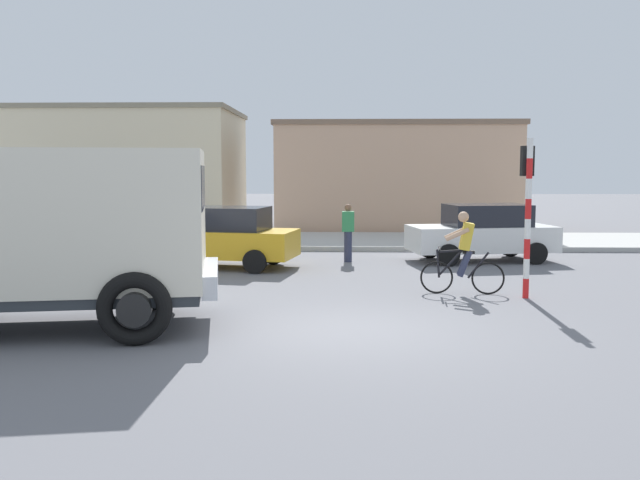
{
  "coord_description": "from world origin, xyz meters",
  "views": [
    {
      "loc": [
        -0.12,
        -10.97,
        2.6
      ],
      "look_at": [
        -0.51,
        2.5,
        1.2
      ],
      "focal_mm": 38.7,
      "sensor_mm": 36.0,
      "label": 1
    }
  ],
  "objects": [
    {
      "name": "sidewalk_far",
      "position": [
        0.0,
        13.01,
        0.08
      ],
      "size": [
        80.0,
        5.0,
        0.16
      ],
      "primitive_type": "cube",
      "color": "#ADADA8",
      "rests_on": "ground"
    },
    {
      "name": "car_red_near",
      "position": [
        3.89,
        8.42,
        0.82
      ],
      "size": [
        4.24,
        2.39,
        1.6
      ],
      "color": "white",
      "rests_on": "ground"
    },
    {
      "name": "truck_foreground",
      "position": [
        -4.91,
        -0.12,
        1.67
      ],
      "size": [
        5.76,
        3.5,
        2.9
      ],
      "color": "silver",
      "rests_on": "ground"
    },
    {
      "name": "building_corner_left",
      "position": [
        -9.81,
        20.43,
        2.62
      ],
      "size": [
        10.01,
        7.42,
        5.23
      ],
      "color": "beige",
      "rests_on": "ground"
    },
    {
      "name": "cyclist",
      "position": [
        2.43,
        3.25,
        0.86
      ],
      "size": [
        1.73,
        0.5,
        1.72
      ],
      "color": "black",
      "rests_on": "ground"
    },
    {
      "name": "car_white_mid",
      "position": [
        -3.26,
        6.96,
        0.82
      ],
      "size": [
        4.24,
        2.4,
        1.6
      ],
      "color": "gold",
      "rests_on": "ground"
    },
    {
      "name": "ground_plane",
      "position": [
        0.0,
        0.0,
        0.0
      ],
      "size": [
        120.0,
        120.0,
        0.0
      ],
      "primitive_type": "plane",
      "color": "slate"
    },
    {
      "name": "building_mid_block",
      "position": [
        2.16,
        18.87,
        2.25
      ],
      "size": [
        9.93,
        6.15,
        4.49
      ],
      "color": "tan",
      "rests_on": "ground"
    },
    {
      "name": "car_far_side",
      "position": [
        -6.67,
        8.31,
        0.82
      ],
      "size": [
        4.01,
        1.9,
        1.6
      ],
      "color": "#B7B7BC",
      "rests_on": "ground"
    },
    {
      "name": "pedestrian_near_kerb",
      "position": [
        0.1,
        8.17,
        0.85
      ],
      "size": [
        0.34,
        0.22,
        1.62
      ],
      "color": "#2D334C",
      "rests_on": "ground"
    },
    {
      "name": "traffic_light_pole",
      "position": [
        3.62,
        2.91,
        2.07
      ],
      "size": [
        0.24,
        0.43,
        3.2
      ],
      "color": "red",
      "rests_on": "ground"
    }
  ]
}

